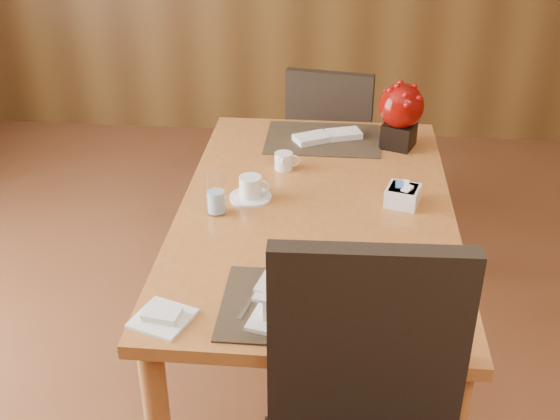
# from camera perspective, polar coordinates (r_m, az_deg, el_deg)

# --- Properties ---
(dining_table) EXTENTS (0.90, 1.50, 0.75)m
(dining_table) POSITION_cam_1_polar(r_m,az_deg,el_deg) (2.37, 2.91, -1.73)
(dining_table) COLOR #A9652F
(dining_table) RESTS_ON ground
(placemat_near) EXTENTS (0.45, 0.33, 0.01)m
(placemat_near) POSITION_cam_1_polar(r_m,az_deg,el_deg) (1.86, 2.17, -7.81)
(placemat_near) COLOR black
(placemat_near) RESTS_ON dining_table
(placemat_far) EXTENTS (0.45, 0.33, 0.01)m
(placemat_far) POSITION_cam_1_polar(r_m,az_deg,el_deg) (2.81, 3.49, 5.78)
(placemat_far) COLOR black
(placemat_far) RESTS_ON dining_table
(soup_setting) EXTENTS (0.31, 0.31, 0.10)m
(soup_setting) POSITION_cam_1_polar(r_m,az_deg,el_deg) (1.81, 2.30, -7.06)
(soup_setting) COLOR white
(soup_setting) RESTS_ON dining_table
(coffee_cup) EXTENTS (0.14, 0.14, 0.08)m
(coffee_cup) POSITION_cam_1_polar(r_m,az_deg,el_deg) (2.35, -2.42, 1.70)
(coffee_cup) COLOR white
(coffee_cup) RESTS_ON dining_table
(water_glass) EXTENTS (0.08, 0.08, 0.15)m
(water_glass) POSITION_cam_1_polar(r_m,az_deg,el_deg) (2.25, -5.23, 1.39)
(water_glass) COLOR white
(water_glass) RESTS_ON dining_table
(creamer_jug) EXTENTS (0.09, 0.09, 0.06)m
(creamer_jug) POSITION_cam_1_polar(r_m,az_deg,el_deg) (2.56, 0.30, 4.01)
(creamer_jug) COLOR white
(creamer_jug) RESTS_ON dining_table
(sugar_caddy) EXTENTS (0.13, 0.13, 0.06)m
(sugar_caddy) POSITION_cam_1_polar(r_m,az_deg,el_deg) (2.35, 9.94, 1.15)
(sugar_caddy) COLOR white
(sugar_caddy) RESTS_ON dining_table
(berry_decor) EXTENTS (0.17, 0.17, 0.25)m
(berry_decor) POSITION_cam_1_polar(r_m,az_deg,el_deg) (2.73, 9.78, 7.87)
(berry_decor) COLOR black
(berry_decor) RESTS_ON dining_table
(napkins_far) EXTENTS (0.29, 0.20, 0.02)m
(napkins_far) POSITION_cam_1_polar(r_m,az_deg,el_deg) (2.81, 4.09, 6.04)
(napkins_far) COLOR silver
(napkins_far) RESTS_ON dining_table
(bread_plate) EXTENTS (0.18, 0.18, 0.01)m
(bread_plate) POSITION_cam_1_polar(r_m,az_deg,el_deg) (1.84, -9.52, -8.67)
(bread_plate) COLOR white
(bread_plate) RESTS_ON dining_table
(far_chair) EXTENTS (0.48, 0.48, 0.89)m
(far_chair) POSITION_cam_1_polar(r_m,az_deg,el_deg) (3.40, 4.23, 5.42)
(far_chair) COLOR black
(far_chair) RESTS_ON ground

